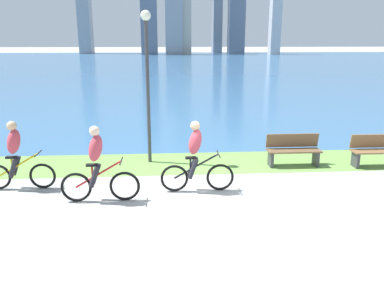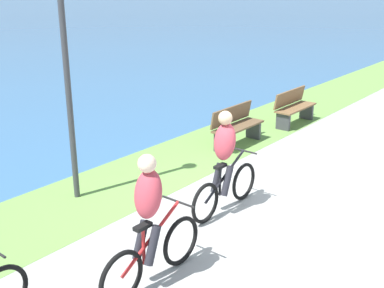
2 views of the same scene
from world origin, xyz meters
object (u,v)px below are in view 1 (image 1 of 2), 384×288
object	(u,v)px
cyclist_distant_rear	(16,156)
lamppost_tall	(147,67)
bench_near_path	(378,151)
cyclist_lead	(196,157)
bench_far_along_path	(293,150)
cyclist_trailing	(97,165)

from	to	relation	value
cyclist_distant_rear	lamppost_tall	world-z (taller)	lamppost_tall
bench_near_path	lamppost_tall	bearing A→B (deg)	172.81
bench_near_path	lamppost_tall	distance (m)	6.86
cyclist_lead	bench_far_along_path	distance (m)	3.39
cyclist_distant_rear	bench_near_path	bearing A→B (deg)	6.55
cyclist_trailing	cyclist_distant_rear	xyz separation A→B (m)	(-2.03, 0.86, -0.01)
cyclist_lead	cyclist_distant_rear	size ratio (longest dim) A/B	1.04
bench_far_along_path	cyclist_trailing	bearing A→B (deg)	-156.89
bench_near_path	bench_far_along_path	size ratio (longest dim) A/B	1.00
bench_near_path	lamppost_tall	xyz separation A→B (m)	(-6.42, 0.81, 2.29)
cyclist_lead	bench_far_along_path	bearing A→B (deg)	30.68
cyclist_trailing	bench_far_along_path	bearing A→B (deg)	23.11
cyclist_trailing	lamppost_tall	distance (m)	3.49
cyclist_distant_rear	lamppost_tall	bearing A→B (deg)	31.87
cyclist_lead	lamppost_tall	world-z (taller)	lamppost_tall
cyclist_lead	bench_near_path	distance (m)	5.47
lamppost_tall	cyclist_trailing	bearing A→B (deg)	-110.20
cyclist_lead	bench_near_path	xyz separation A→B (m)	(5.25, 1.50, -0.39)
bench_near_path	bench_far_along_path	xyz separation A→B (m)	(-2.35, 0.22, 0.00)
cyclist_trailing	cyclist_distant_rear	bearing A→B (deg)	157.06
bench_far_along_path	bench_near_path	bearing A→B (deg)	-5.29
bench_near_path	lamppost_tall	world-z (taller)	lamppost_tall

